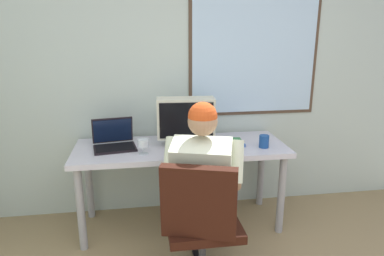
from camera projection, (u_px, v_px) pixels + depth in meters
The scene contains 9 objects.
wall_rear at pixel (200, 69), 3.20m from camera, with size 4.47×0.08×2.66m.
desk at pixel (181, 155), 2.99m from camera, with size 1.77×0.65×0.74m.
office_chair at pixel (201, 218), 2.25m from camera, with size 0.60×0.62×0.92m.
person_seated at pixel (204, 183), 2.46m from camera, with size 0.65×0.87×1.25m.
crt_monitor at pixel (186, 119), 2.94m from camera, with size 0.49×0.22×0.40m.
laptop at pixel (114, 140), 2.92m from camera, with size 0.38×0.33×0.24m.
wine_glass at pixel (143, 144), 2.75m from camera, with size 0.09×0.09×0.12m.
book_stack at pixel (232, 143), 2.97m from camera, with size 0.18×0.15×0.05m.
coffee_mug at pixel (264, 141), 2.91m from camera, with size 0.08×0.08×0.10m.
Camera 1 is at (-0.53, -1.00, 1.70)m, focal length 32.95 mm.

